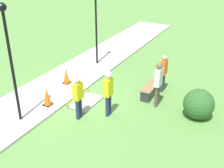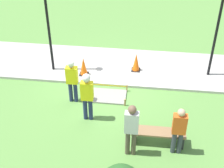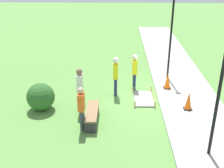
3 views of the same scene
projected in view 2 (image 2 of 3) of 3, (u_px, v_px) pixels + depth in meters
ground_plane at (105, 86)px, 13.12m from camera, size 60.00×60.00×0.00m
sidewalk at (110, 66)px, 14.16m from camera, size 28.00×2.69×0.10m
wet_concrete_patch at (105, 96)px, 12.57m from camera, size 1.57×0.90×0.28m
traffic_cone_near_patch at (136, 62)px, 13.60m from camera, size 0.34×0.34×0.75m
traffic_cone_far_patch at (84, 66)px, 13.36m from camera, size 0.34×0.34×0.76m
park_bench at (158, 135)px, 10.52m from camera, size 1.65×0.44×0.50m
worker_supervisor at (72, 77)px, 11.79m from camera, size 0.40×0.25×1.74m
worker_assistant at (87, 93)px, 10.98m from camera, size 0.40×0.26×1.83m
bystander_in_orange_shirt at (179, 129)px, 9.85m from camera, size 0.40×0.22×1.69m
bystander_in_gray_shirt at (131, 127)px, 9.74m from camera, size 0.40×0.24×1.86m
lamppost_near at (46, 6)px, 12.27m from camera, size 0.28×0.28×4.19m
lamppost_far at (221, 10)px, 11.95m from camera, size 0.28×0.28×4.22m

